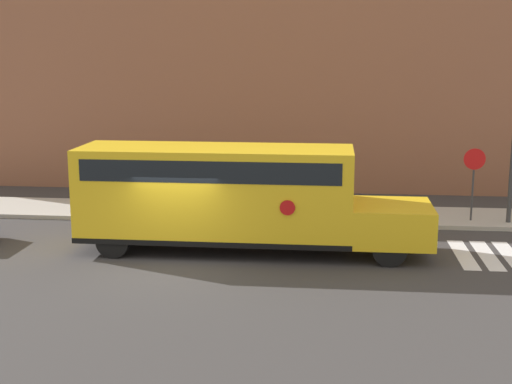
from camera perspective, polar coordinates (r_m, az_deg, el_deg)
The scene contains 5 objects.
ground_plane at distance 20.81m, azimuth -6.59°, elevation -5.84°, with size 60.00×60.00×0.00m, color #3A3838.
sidewalk_strip at distance 26.95m, azimuth -3.58°, elevation -1.61°, with size 44.00×3.00×0.15m.
building_backdrop at distance 32.68m, azimuth -1.76°, elevation 11.27°, with size 32.00×4.00×12.11m.
school_bus at distance 21.68m, azimuth -2.05°, elevation -0.09°, with size 10.65×2.57×3.22m.
stop_sign at distance 26.11m, azimuth 17.02°, elevation 1.40°, with size 0.75×0.10×2.73m.
Camera 1 is at (4.47, -19.37, 6.16)m, focal length 50.00 mm.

